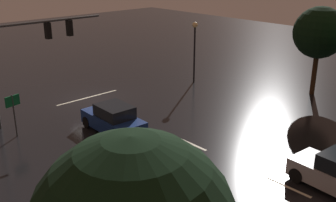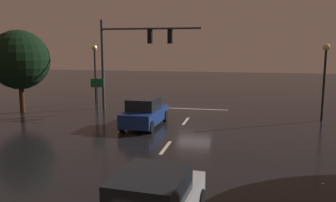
{
  "view_description": "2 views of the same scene",
  "coord_description": "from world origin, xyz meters",
  "px_view_note": "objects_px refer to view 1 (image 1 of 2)",
  "views": [
    {
      "loc": [
        14.37,
        23.62,
        9.62
      ],
      "look_at": [
        -0.99,
        7.06,
        1.48
      ],
      "focal_mm": 42.68,
      "sensor_mm": 36.0,
      "label": 1
    },
    {
      "loc": [
        -3.39,
        25.49,
        4.7
      ],
      "look_at": [
        0.84,
        5.49,
        1.5
      ],
      "focal_mm": 37.34,
      "sensor_mm": 36.0,
      "label": 2
    }
  ],
  "objects_px": {
    "street_lamp_left_kerb": "(195,40)",
    "tree_left_near": "(319,33)",
    "route_sign": "(13,107)",
    "car_approaching": "(113,119)",
    "traffic_signal_assembly": "(29,46)"
  },
  "relations": [
    {
      "from": "street_lamp_left_kerb",
      "to": "tree_left_near",
      "type": "height_order",
      "value": "tree_left_near"
    },
    {
      "from": "street_lamp_left_kerb",
      "to": "route_sign",
      "type": "bearing_deg",
      "value": 1.72
    },
    {
      "from": "car_approaching",
      "to": "street_lamp_left_kerb",
      "type": "bearing_deg",
      "value": -160.63
    },
    {
      "from": "route_sign",
      "to": "tree_left_near",
      "type": "bearing_deg",
      "value": 158.4
    },
    {
      "from": "traffic_signal_assembly",
      "to": "street_lamp_left_kerb",
      "type": "height_order",
      "value": "traffic_signal_assembly"
    },
    {
      "from": "street_lamp_left_kerb",
      "to": "tree_left_near",
      "type": "relative_size",
      "value": 0.76
    },
    {
      "from": "tree_left_near",
      "to": "traffic_signal_assembly",
      "type": "bearing_deg",
      "value": -28.82
    },
    {
      "from": "car_approaching",
      "to": "route_sign",
      "type": "xyz_separation_m",
      "value": [
        4.39,
        -3.29,
        1.0
      ]
    },
    {
      "from": "street_lamp_left_kerb",
      "to": "route_sign",
      "type": "height_order",
      "value": "street_lamp_left_kerb"
    },
    {
      "from": "traffic_signal_assembly",
      "to": "car_approaching",
      "type": "distance_m",
      "value": 6.8
    },
    {
      "from": "route_sign",
      "to": "tree_left_near",
      "type": "relative_size",
      "value": 0.39
    },
    {
      "from": "traffic_signal_assembly",
      "to": "car_approaching",
      "type": "height_order",
      "value": "traffic_signal_assembly"
    },
    {
      "from": "car_approaching",
      "to": "street_lamp_left_kerb",
      "type": "distance_m",
      "value": 11.6
    },
    {
      "from": "tree_left_near",
      "to": "car_approaching",
      "type": "bearing_deg",
      "value": -16.27
    },
    {
      "from": "traffic_signal_assembly",
      "to": "car_approaching",
      "type": "bearing_deg",
      "value": 114.22
    }
  ]
}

